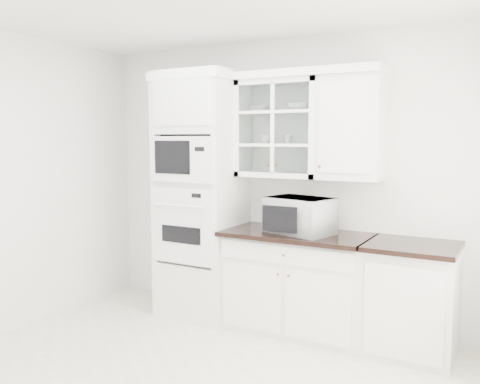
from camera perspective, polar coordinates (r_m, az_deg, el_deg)
The scene contains 12 objects.
room_shell at distance 3.77m, azimuth -3.32°, elevation 6.31°, with size 4.00×3.50×2.70m.
oven_column at distance 5.04m, azimuth -4.39°, elevation -0.37°, with size 0.76×0.68×2.40m.
base_cabinet_run at distance 4.73m, azimuth 6.49°, elevation -9.94°, with size 1.32×0.67×0.92m.
extra_base_cabinet at distance 4.45m, azimuth 18.67°, elevation -11.23°, with size 0.72×0.67×0.92m.
upper_cabinet_glass at distance 4.77m, azimuth 4.55°, elevation 7.10°, with size 0.80×0.33×0.90m.
upper_cabinet_solid at distance 4.53m, azimuth 12.38°, elevation 7.03°, with size 0.55×0.33×0.90m, color white.
crown_molding at distance 4.83m, azimuth 3.32°, elevation 12.87°, with size 2.14×0.38×0.07m, color white.
countertop_microwave at distance 4.54m, azimuth 6.85°, elevation -2.62°, with size 0.55×0.46×0.32m, color white.
bowl_a at distance 4.88m, azimuth 2.50°, elevation 9.30°, with size 0.23×0.23×0.06m, color white.
bowl_b at distance 4.70m, azimuth 6.69°, elevation 9.45°, with size 0.21×0.21×0.07m, color white.
cup_a at distance 4.83m, azimuth 3.00°, elevation 5.97°, with size 0.11×0.11×0.09m, color white.
cup_b at distance 4.76m, azimuth 5.41°, elevation 5.89°, with size 0.09×0.09×0.08m, color white.
Camera 1 is at (2.04, -2.74, 1.76)m, focal length 38.00 mm.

